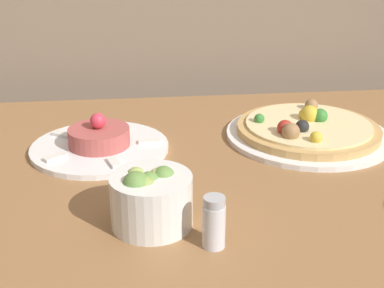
# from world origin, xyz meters

# --- Properties ---
(dining_table) EXTENTS (1.27, 0.81, 0.73)m
(dining_table) POSITION_xyz_m (0.00, 0.40, 0.63)
(dining_table) COLOR olive
(dining_table) RESTS_ON ground_plane
(pizza_plate) EXTENTS (0.32, 0.32, 0.06)m
(pizza_plate) POSITION_xyz_m (0.22, 0.52, 0.75)
(pizza_plate) COLOR white
(pizza_plate) RESTS_ON dining_table
(tartare_plate) EXTENTS (0.25, 0.25, 0.07)m
(tartare_plate) POSITION_xyz_m (-0.18, 0.50, 0.75)
(tartare_plate) COLOR white
(tartare_plate) RESTS_ON dining_table
(small_bowl) EXTENTS (0.11, 0.11, 0.09)m
(small_bowl) POSITION_xyz_m (-0.09, 0.23, 0.77)
(small_bowl) COLOR white
(small_bowl) RESTS_ON dining_table
(salt_shaker) EXTENTS (0.03, 0.03, 0.07)m
(salt_shaker) POSITION_xyz_m (-0.02, 0.17, 0.77)
(salt_shaker) COLOR silver
(salt_shaker) RESTS_ON dining_table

